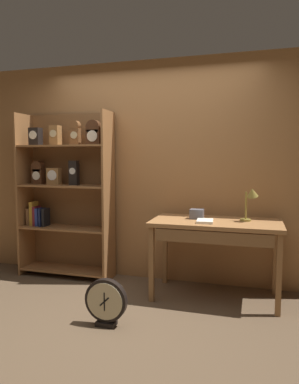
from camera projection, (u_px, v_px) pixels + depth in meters
name	position (u px, v px, depth m)	size (l,w,h in m)	color
ground_plane	(110.00, 328.00, 3.08)	(10.00, 10.00, 0.00)	brown
back_wood_panel	(153.00, 172.00, 4.26)	(4.80, 0.05, 2.60)	#9E6B3D
bookshelf	(65.00, 191.00, 4.39)	(1.17, 0.36, 2.01)	brown
workbench	(216.00, 230.00, 3.66)	(1.32, 0.67, 0.82)	#9E6B3D
desk_lamp	(251.00, 199.00, 3.60)	(0.19, 0.19, 0.36)	olive
toolbox_small	(197.00, 214.00, 3.79)	(0.14, 0.11, 0.10)	#595960
open_repair_manual	(205.00, 221.00, 3.59)	(0.16, 0.22, 0.03)	silver
round_clock_large	(106.00, 302.00, 3.10)	(0.38, 0.11, 0.42)	black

